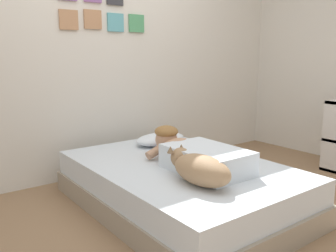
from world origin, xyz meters
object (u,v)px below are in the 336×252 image
Objects in this scene: cell_phone at (239,169)px; bed at (180,186)px; person_lying at (194,154)px; pillow at (161,139)px; coffee_cup at (165,146)px; dog at (199,168)px.

bed is at bearing 126.05° from cell_phone.
bed is at bearing 105.75° from person_lying.
pillow is 3.71× the size of cell_phone.
cell_phone is at bearing -53.95° from bed.
bed is 0.70m from pillow.
coffee_cup is (0.16, 0.42, 0.22)m from bed.
bed is 0.54m from dog.
cell_phone is at bearing 5.02° from dog.
dog is 4.60× the size of coffee_cup.
pillow is at bearing 91.82° from cell_phone.
coffee_cup is at bearing 77.22° from person_lying.
coffee_cup is at bearing 68.24° from dog.
dog is at bearing -111.76° from coffee_cup.
cell_phone is (0.45, 0.04, -0.10)m from dog.
coffee_cup is (0.12, 0.55, -0.07)m from person_lying.
person_lying is at bearing -105.82° from pillow.
pillow is at bearing 67.98° from bed.
pillow is 4.16× the size of coffee_cup.
person_lying is 0.57m from coffee_cup.
pillow is 0.20m from coffee_cup.
person_lying reaches higher than bed.
cell_phone is at bearing -81.83° from coffee_cup.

